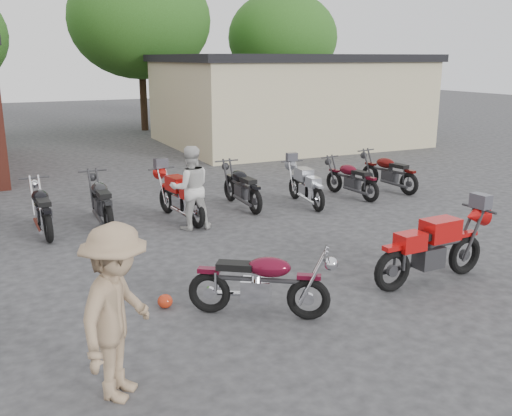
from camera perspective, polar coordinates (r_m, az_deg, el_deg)
name	(u,v)px	position (r m, az deg, el deg)	size (l,w,h in m)	color
ground	(260,305)	(8.79, 0.38, -9.71)	(90.00, 90.00, 0.00)	#2C2B2E
stucco_building	(286,102)	(25.30, 3.01, 10.50)	(10.00, 8.00, 3.50)	#BBB485
tree_2	(141,42)	(30.15, -11.46, 15.97)	(7.04, 7.04, 8.80)	#234813
tree_3	(282,55)	(33.05, 2.64, 15.07)	(6.08, 6.08, 7.60)	#234813
vintage_motorcycle	(261,279)	(8.22, 0.52, -7.10)	(2.00, 0.66, 1.16)	#570A1E
sportbike	(433,245)	(9.87, 17.30, -3.57)	(2.23, 0.74, 1.29)	red
helmet	(165,301)	(8.78, -9.08, -9.19)	(0.23, 0.23, 0.21)	#A92A12
person_light	(191,188)	(12.41, -6.57, 2.01)	(0.89, 0.69, 1.83)	silver
person_tan	(117,313)	(6.40, -13.70, -10.14)	(1.29, 0.74, 1.99)	#A08262
row_bike_2	(42,206)	(12.94, -20.65, 0.16)	(2.02, 0.67, 1.17)	black
row_bike_3	(101,198)	(13.23, -15.25, 0.96)	(2.06, 0.68, 1.20)	black
row_bike_4	(180,195)	(13.18, -7.63, 1.34)	(2.08, 0.69, 1.21)	red
row_bike_5	(241,184)	(14.22, -1.47, 2.38)	(2.02, 0.67, 1.17)	black
row_bike_6	(305,183)	(14.52, 4.97, 2.47)	(1.92, 0.63, 1.11)	gray
row_bike_7	(351,177)	(15.51, 9.47, 3.09)	(1.89, 0.63, 1.10)	#520A18
row_bike_8	(388,170)	(16.51, 13.09, 3.72)	(2.00, 0.66, 1.16)	#4A0A09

